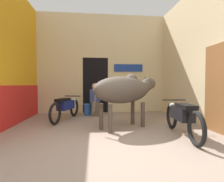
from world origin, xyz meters
The scene contains 9 objects.
ground_plane centered at (0.00, 0.00, 0.00)m, with size 30.00×30.00×0.00m, color gray.
wall_left_shopfront centered at (-2.65, 2.04, 1.93)m, with size 0.25×4.11×3.99m.
wall_back_with_doorway centered at (-0.08, 4.34, 1.72)m, with size 5.14×0.93×3.99m.
wall_right_with_door centered at (2.66, 2.01, 1.96)m, with size 0.22×4.11×3.99m.
cow centered at (0.46, 1.50, 1.00)m, with size 2.06×1.47×1.42m.
motorcycle_near centered at (1.58, 0.62, 0.44)m, with size 0.58×1.99×0.77m.
motorcycle_far centered at (-1.25, 2.69, 0.43)m, with size 0.76×1.95×0.75m.
shopkeeper_seated centered at (-0.30, 3.40, 0.64)m, with size 0.38×0.34×1.19m.
plastic_stool centered at (-0.58, 3.48, 0.23)m, with size 0.35×0.35×0.43m.
Camera 1 is at (-0.37, -3.02, 1.13)m, focal length 28.00 mm.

